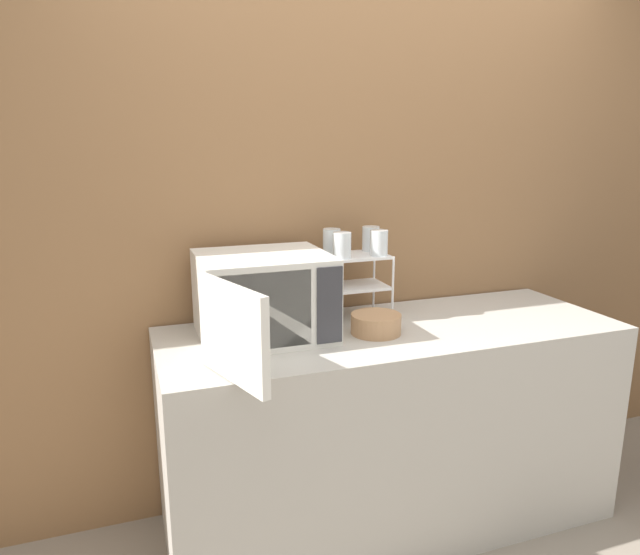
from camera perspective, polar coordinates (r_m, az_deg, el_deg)
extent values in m
cube|color=olive|center=(2.66, 3.86, 5.66)|extent=(8.00, 0.06, 2.60)
cube|color=#B7B2A8|center=(2.58, 7.05, -14.52)|extent=(1.93, 0.69, 0.90)
cube|color=silver|center=(2.25, -5.67, -1.80)|extent=(0.50, 0.43, 0.33)
cube|color=#B7B2A8|center=(2.04, -5.73, -3.41)|extent=(0.36, 0.01, 0.29)
cube|color=#333338|center=(2.11, 0.98, -2.81)|extent=(0.10, 0.01, 0.29)
cube|color=silver|center=(1.83, -8.76, -5.50)|extent=(0.15, 0.38, 0.32)
cylinder|color=white|center=(2.36, 1.48, -1.68)|extent=(0.01, 0.01, 0.28)
cylinder|color=white|center=(2.46, 7.29, -1.13)|extent=(0.01, 0.01, 0.28)
cylinder|color=white|center=(2.53, -0.07, -0.62)|extent=(0.01, 0.01, 0.28)
cylinder|color=white|center=(2.63, 5.41, -0.14)|extent=(0.01, 0.01, 0.28)
cube|color=white|center=(2.49, 3.56, -0.87)|extent=(0.27, 0.19, 0.01)
cube|color=white|center=(2.46, 3.60, 2.18)|extent=(0.27, 0.19, 0.01)
cylinder|color=silver|center=(2.37, 2.21, 3.24)|extent=(0.08, 0.08, 0.11)
cylinder|color=silver|center=(2.54, 5.07, 3.88)|extent=(0.08, 0.08, 0.11)
cylinder|color=silver|center=(2.44, 5.91, 3.47)|extent=(0.08, 0.08, 0.11)
cylinder|color=silver|center=(2.46, 1.17, 3.64)|extent=(0.08, 0.08, 0.11)
cylinder|color=#AD7F56|center=(2.33, 5.60, -5.47)|extent=(0.11, 0.11, 0.01)
cylinder|color=#AD7F56|center=(2.32, 5.62, -4.63)|extent=(0.20, 0.20, 0.08)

